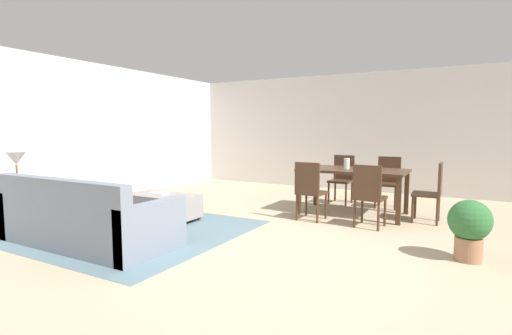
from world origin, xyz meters
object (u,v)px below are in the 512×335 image
couch (86,221)px  dining_chair_far_right (388,179)px  side_table (18,198)px  dining_chair_far_left (342,176)px  dining_table (353,174)px  vase_centerpiece (347,164)px  table_lamp (16,160)px  dining_chair_near_right (369,193)px  book_on_ottoman (159,193)px  ottoman_table (163,205)px  dining_chair_near_left (310,188)px  dining_chair_head_east (433,189)px  potted_plant (470,226)px

couch → dining_chair_far_right: 5.06m
side_table → dining_chair_far_left: size_ratio=0.63×
dining_table → dining_chair_far_left: bearing=116.6°
vase_centerpiece → dining_chair_far_right: bearing=61.1°
side_table → table_lamp: size_ratio=1.11×
dining_chair_near_right → book_on_ottoman: bearing=-160.0°
couch → dining_table: couch is taller
ottoman_table → dining_chair_far_left: dining_chair_far_left is taller
couch → dining_chair_far_left: (2.00, 4.16, 0.23)m
table_lamp → dining_chair_far_right: bearing=44.5°
table_lamp → dining_chair_far_left: (3.42, 4.17, -0.47)m
dining_chair_near_left → dining_chair_near_right: 0.91m
dining_chair_far_right → book_on_ottoman: size_ratio=3.54×
couch → book_on_ottoman: size_ratio=8.66×
dining_chair_head_east → vase_centerpiece: 1.36m
couch → potted_plant: (4.14, 1.61, 0.10)m
ottoman_table → vase_centerpiece: (2.38, 1.84, 0.62)m
table_lamp → dining_chair_near_left: (3.40, 2.50, -0.47)m
side_table → book_on_ottoman: 1.92m
dining_chair_near_left → dining_chair_near_right: size_ratio=1.00×
dining_table → dining_chair_head_east: size_ratio=1.87×
side_table → couch: bearing=0.5°
side_table → table_lamp: (0.00, 0.00, 0.53)m
table_lamp → book_on_ottoman: size_ratio=2.02×
dining_chair_head_east → potted_plant: size_ratio=1.38×
book_on_ottoman → dining_chair_head_east: bearing=26.7°
side_table → dining_chair_near_left: 4.22m
table_lamp → dining_chair_far_left: table_lamp is taller
ottoman_table → side_table: 2.00m
couch → ottoman_table: (-0.04, 1.41, -0.05)m
ottoman_table → vase_centerpiece: vase_centerpiece is taller
couch → book_on_ottoman: couch is taller
vase_centerpiece → couch: bearing=-125.7°
table_lamp → dining_chair_far_left: 5.42m
dining_chair_head_east → dining_table: bearing=178.9°
table_lamp → dining_table: table_lamp is taller
dining_chair_near_left → dining_chair_far_left: same height
ottoman_table → side_table: side_table is taller
dining_chair_far_left → vase_centerpiece: vase_centerpiece is taller
side_table → vase_centerpiece: size_ratio=3.21×
dining_chair_far_left → dining_chair_head_east: same height
side_table → dining_chair_head_east: dining_chair_head_east is taller
dining_chair_far_right → vase_centerpiece: vase_centerpiece is taller
potted_plant → dining_chair_head_east: bearing=106.4°
side_table → dining_chair_far_left: (3.42, 4.17, 0.06)m
ottoman_table → dining_table: dining_table is taller
couch → book_on_ottoman: (-0.10, 1.38, 0.14)m
dining_chair_far_right → potted_plant: bearing=-63.2°
side_table → dining_chair_near_left: (3.40, 2.50, 0.06)m
dining_chair_far_left → dining_chair_head_east: 1.88m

